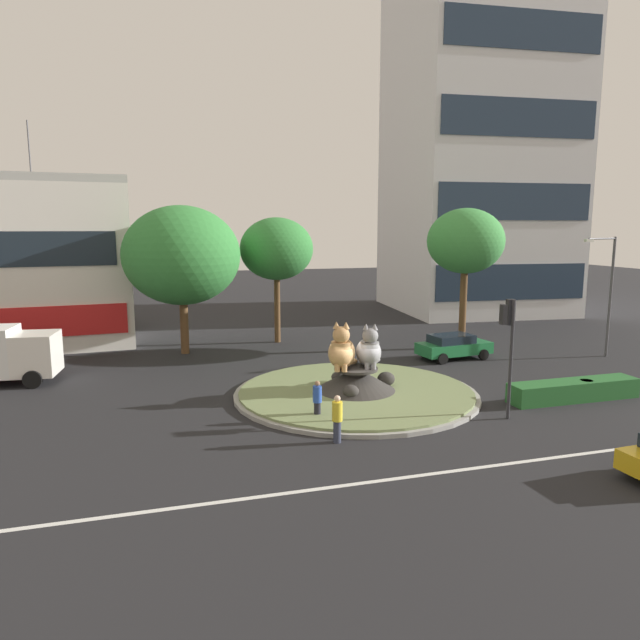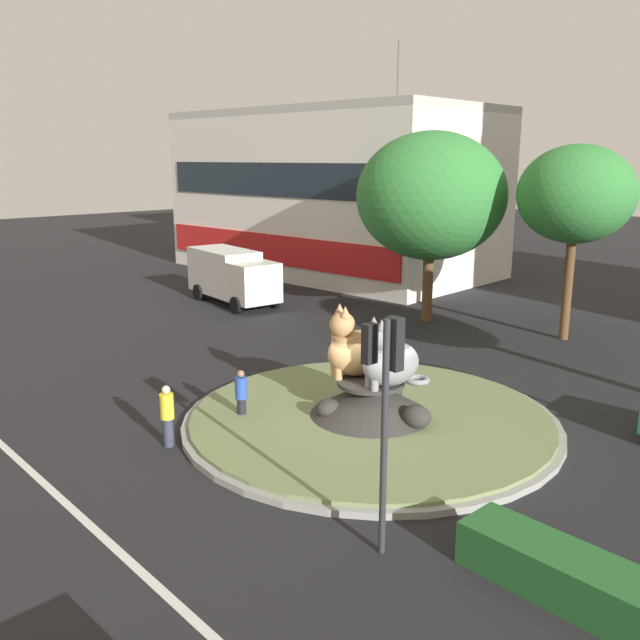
{
  "view_description": "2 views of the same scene",
  "coord_description": "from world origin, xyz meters",
  "views": [
    {
      "loc": [
        -8.94,
        -24.42,
        7.8
      ],
      "look_at": [
        -1.09,
        2.22,
        3.29
      ],
      "focal_mm": 32.2,
      "sensor_mm": 36.0,
      "label": 1
    },
    {
      "loc": [
        13.04,
        -14.1,
        7.91
      ],
      "look_at": [
        -2.87,
        0.56,
        2.63
      ],
      "focal_mm": 37.62,
      "sensor_mm": 36.0,
      "label": 2
    }
  ],
  "objects": [
    {
      "name": "roundabout_island",
      "position": [
        0.01,
        0.0,
        0.35
      ],
      "size": [
        11.38,
        11.38,
        1.35
      ],
      "color": "gray",
      "rests_on": "ground"
    },
    {
      "name": "second_tree_near_tower",
      "position": [
        -7.12,
        11.64,
        6.09
      ],
      "size": [
        7.11,
        7.11,
        9.12
      ],
      "color": "brown",
      "rests_on": "ground"
    },
    {
      "name": "litter_bin",
      "position": [
        9.9,
        -3.54,
        0.45
      ],
      "size": [
        0.56,
        0.56,
        0.9
      ],
      "color": "#2D4233",
      "rests_on": "ground"
    },
    {
      "name": "pedestrian_yellow_shirt",
      "position": [
        -2.68,
        -5.39,
        0.94
      ],
      "size": [
        0.38,
        0.38,
        1.79
      ],
      "rotation": [
        0.0,
        0.0,
        2.13
      ],
      "color": "#33384C",
      "rests_on": "ground"
    },
    {
      "name": "sedan_on_far_lane",
      "position": [
        8.2,
        5.52,
        0.79
      ],
      "size": [
        4.55,
        2.46,
        1.48
      ],
      "rotation": [
        0.0,
        0.0,
        0.11
      ],
      "color": "#1E6B38",
      "rests_on": "ground"
    },
    {
      "name": "ground_plane",
      "position": [
        0.0,
        0.0,
        0.0
      ],
      "size": [
        160.0,
        160.0,
        0.0
      ],
      "primitive_type": "plane",
      "color": "black"
    },
    {
      "name": "clipped_hedge_strip",
      "position": [
        9.3,
        -3.45,
        0.45
      ],
      "size": [
        6.35,
        1.2,
        0.9
      ],
      "primitive_type": "cube",
      "color": "#235B28",
      "rests_on": "ground"
    },
    {
      "name": "pedestrian_blue_shirt",
      "position": [
        -2.7,
        -2.85,
        0.87
      ],
      "size": [
        0.37,
        0.37,
        1.67
      ],
      "rotation": [
        0.0,
        0.0,
        2.38
      ],
      "color": "black",
      "rests_on": "ground"
    },
    {
      "name": "cat_statue_calico",
      "position": [
        -0.7,
        0.02,
        2.18
      ],
      "size": [
        2.08,
        2.31,
        2.27
      ],
      "rotation": [
        0.0,
        0.0,
        -1.95
      ],
      "color": "tan",
      "rests_on": "roundabout_island"
    },
    {
      "name": "office_tower",
      "position": [
        20.41,
        24.04,
        16.42
      ],
      "size": [
        15.53,
        16.1,
        32.84
      ],
      "rotation": [
        0.0,
        0.0,
        -0.09
      ],
      "color": "silver",
      "rests_on": "ground"
    },
    {
      "name": "lane_centreline",
      "position": [
        0.0,
        -8.84,
        0.0
      ],
      "size": [
        112.0,
        0.2,
        0.01
      ],
      "primitive_type": "cube",
      "color": "silver",
      "rests_on": "ground"
    },
    {
      "name": "broadleaf_tree_behind_island",
      "position": [
        10.32,
        8.21,
        6.89
      ],
      "size": [
        4.86,
        4.86,
        9.0
      ],
      "color": "brown",
      "rests_on": "ground"
    },
    {
      "name": "third_tree_left",
      "position": [
        -0.82,
        13.44,
        6.34
      ],
      "size": [
        4.91,
        4.91,
        8.45
      ],
      "color": "brown",
      "rests_on": "ground"
    },
    {
      "name": "traffic_light_mast",
      "position": [
        4.81,
        -4.77,
        3.62
      ],
      "size": [
        0.72,
        0.52,
        4.94
      ],
      "rotation": [
        0.0,
        0.0,
        1.54
      ],
      "color": "#2D2D33",
      "rests_on": "ground"
    },
    {
      "name": "cat_statue_grey",
      "position": [
        0.65,
        0.03,
        2.12
      ],
      "size": [
        1.73,
        2.16,
        2.11
      ],
      "rotation": [
        0.0,
        0.0,
        -1.81
      ],
      "color": "gray",
      "rests_on": "roundabout_island"
    },
    {
      "name": "streetlight_arm",
      "position": [
        17.17,
        3.39,
        4.29
      ],
      "size": [
        2.75,
        0.82,
        7.25
      ],
      "rotation": [
        0.0,
        0.0,
        3.39
      ],
      "color": "#4C4C51",
      "rests_on": "ground"
    }
  ]
}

